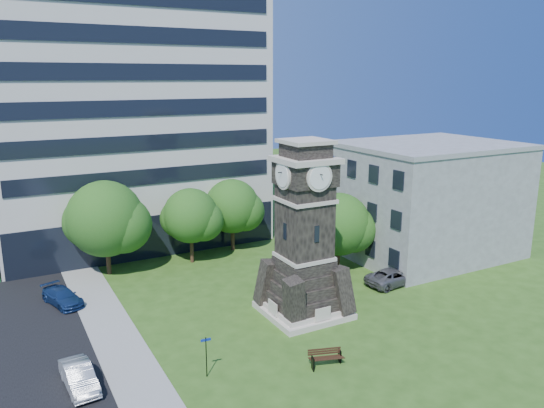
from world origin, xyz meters
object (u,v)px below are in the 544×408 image
car_street_mid (79,377)px  car_east_lot (393,277)px  car_street_north (62,297)px  street_sign (206,352)px  clock_tower (304,241)px  park_bench (326,357)px

car_street_mid → car_east_lot: size_ratio=0.83×
car_street_north → car_east_lot: car_east_lot is taller
street_sign → car_street_mid: bearing=165.3°
street_sign → car_street_north: bearing=116.7°
clock_tower → car_east_lot: (9.08, 1.06, -4.62)m
car_street_north → park_bench: car_street_north is taller
car_street_north → street_sign: size_ratio=1.75×
car_street_mid → street_sign: (6.38, -2.22, 0.83)m
car_street_north → clock_tower: bearing=-51.4°
car_street_north → car_east_lot: size_ratio=0.87×
car_east_lot → street_sign: street_sign is taller
car_east_lot → street_sign: (-18.09, -5.49, 0.82)m
clock_tower → car_east_lot: clock_tower is taller
clock_tower → car_east_lot: bearing=6.7°
clock_tower → street_sign: bearing=-153.8°
clock_tower → park_bench: bearing=-111.1°
car_street_mid → park_bench: bearing=-23.1°
street_sign → clock_tower: bearing=30.7°
clock_tower → park_bench: 8.49m
car_street_mid → car_street_north: (0.67, 11.77, -0.05)m
car_street_north → street_sign: bearing=-86.2°
clock_tower → car_east_lot: size_ratio=2.56×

